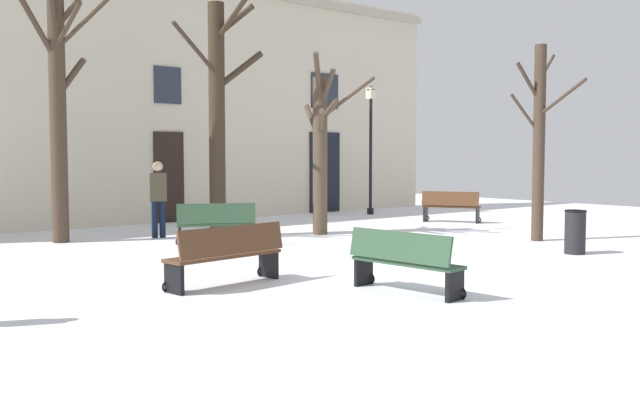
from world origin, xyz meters
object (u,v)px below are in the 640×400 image
at_px(tree_center, 218,112).
at_px(bench_near_lamp, 404,261).
at_px(bench_facing_shops, 227,254).
at_px(tree_near_facade, 539,139).
at_px(bench_near_center_tree, 216,224).
at_px(person_strolling, 158,195).
at_px(streetlamp, 371,136).
at_px(litter_bin, 575,232).
at_px(tree_foreground, 321,147).
at_px(bench_back_to_back_right, 451,206).
at_px(tree_right_of_center, 58,109).

relative_size(tree_center, bench_near_lamp, 3.27).
bearing_deg(bench_near_lamp, bench_facing_shops, 32.56).
relative_size(tree_near_facade, bench_near_lamp, 2.46).
height_order(bench_near_center_tree, person_strolling, person_strolling).
relative_size(tree_center, streetlamp, 1.39).
height_order(tree_center, bench_near_center_tree, tree_center).
bearing_deg(bench_near_center_tree, litter_bin, 157.22).
xyz_separation_m(tree_foreground, litter_bin, (1.79, -5.74, -1.69)).
bearing_deg(tree_foreground, person_strolling, 151.60).
relative_size(bench_near_lamp, bench_back_to_back_right, 1.09).
bearing_deg(bench_facing_shops, tree_center, -126.97).
bearing_deg(tree_near_facade, bench_facing_shops, -178.15).
bearing_deg(person_strolling, tree_near_facade, 158.22).
distance_m(tree_center, bench_near_center_tree, 2.98).
bearing_deg(litter_bin, bench_near_lamp, -173.39).
distance_m(tree_right_of_center, streetlamp, 10.41).
distance_m(tree_right_of_center, bench_back_to_back_right, 10.85).
relative_size(tree_foreground, bench_facing_shops, 2.22).
bearing_deg(litter_bin, bench_back_to_back_right, 62.23).
relative_size(litter_bin, bench_near_lamp, 0.48).
height_order(tree_near_facade, streetlamp, tree_near_facade).
distance_m(bench_near_lamp, bench_facing_shops, 2.62).
distance_m(bench_facing_shops, bench_back_to_back_right, 10.97).
bearing_deg(tree_center, tree_near_facade, -45.04).
distance_m(tree_center, tree_right_of_center, 3.53).
bearing_deg(streetlamp, bench_near_center_tree, -155.04).
height_order(bench_near_lamp, person_strolling, person_strolling).
bearing_deg(person_strolling, litter_bin, 145.18).
relative_size(tree_foreground, bench_near_center_tree, 2.55).
height_order(tree_foreground, bench_facing_shops, tree_foreground).
bearing_deg(bench_back_to_back_right, bench_near_lamp, 96.85).
bearing_deg(bench_near_center_tree, streetlamp, -129.41).
bearing_deg(tree_near_facade, tree_right_of_center, 142.88).
xyz_separation_m(tree_foreground, streetlamp, (4.87, 3.45, 0.42)).
height_order(tree_foreground, litter_bin, tree_foreground).
bearing_deg(streetlamp, bench_near_lamp, -130.88).
height_order(tree_center, bench_back_to_back_right, tree_center).
bearing_deg(person_strolling, bench_facing_shops, 93.86).
height_order(tree_near_facade, person_strolling, tree_near_facade).
relative_size(tree_near_facade, bench_back_to_back_right, 2.68).
xyz_separation_m(litter_bin, bench_near_center_tree, (-4.87, 5.49, 0.03)).
xyz_separation_m(tree_center, bench_near_lamp, (-1.45, -7.51, -2.49)).
height_order(bench_facing_shops, person_strolling, person_strolling).
xyz_separation_m(bench_facing_shops, bench_near_center_tree, (2.20, 4.08, -0.00)).
bearing_deg(bench_near_lamp, tree_right_of_center, 5.51).
height_order(tree_right_of_center, person_strolling, tree_right_of_center).
xyz_separation_m(streetlamp, person_strolling, (-8.28, -1.61, -1.54)).
distance_m(bench_near_lamp, person_strolling, 8.23).
xyz_separation_m(tree_right_of_center, bench_near_lamp, (1.85, -8.74, -2.50)).
xyz_separation_m(bench_near_center_tree, person_strolling, (-0.33, 2.09, 0.53)).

